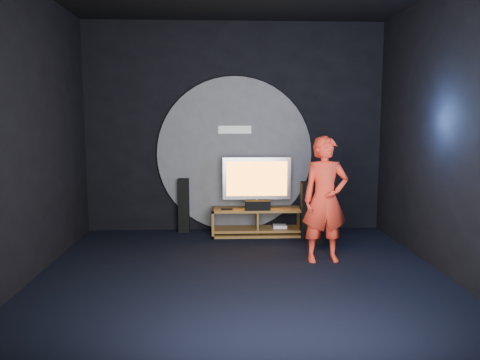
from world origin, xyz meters
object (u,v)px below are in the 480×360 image
at_px(tower_speaker_left, 184,205).
at_px(media_console, 257,224).
at_px(tv, 257,180).
at_px(tower_speaker_right, 307,210).
at_px(subwoofer, 314,233).
at_px(player, 325,199).

bearing_deg(tower_speaker_left, media_console, -13.84).
xyz_separation_m(tv, tower_speaker_right, (0.78, -0.27, -0.45)).
bearing_deg(tv, tower_speaker_left, 169.12).
bearing_deg(subwoofer, tower_speaker_left, 158.69).
xyz_separation_m(tower_speaker_right, subwoofer, (0.07, -0.30, -0.31)).
distance_m(media_console, tower_speaker_right, 0.84).
xyz_separation_m(tower_speaker_left, player, (2.00, -1.73, 0.39)).
height_order(media_console, tv, tv).
bearing_deg(subwoofer, tv, 146.10).
height_order(tv, tower_speaker_right, tv).
relative_size(tower_speaker_left, tower_speaker_right, 1.00).
relative_size(tv, player, 0.66).
height_order(tower_speaker_left, subwoofer, tower_speaker_left).
relative_size(tv, tower_speaker_right, 1.22).
bearing_deg(tower_speaker_left, tv, -10.88).
distance_m(tv, tower_speaker_left, 1.31).
distance_m(media_console, player, 1.76).
relative_size(media_console, tv, 1.33).
xyz_separation_m(media_console, subwoofer, (0.84, -0.50, -0.05)).
distance_m(media_console, tv, 0.71).
bearing_deg(player, tower_speaker_right, 85.95).
bearing_deg(subwoofer, tower_speaker_right, 103.26).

